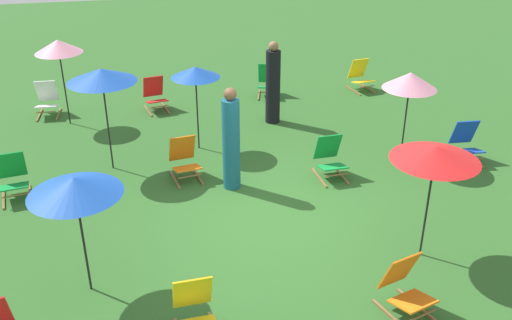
{
  "coord_description": "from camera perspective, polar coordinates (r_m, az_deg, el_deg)",
  "views": [
    {
      "loc": [
        -2.05,
        -7.77,
        5.09
      ],
      "look_at": [
        0.0,
        1.2,
        0.5
      ],
      "focal_mm": 39.76,
      "sensor_mm": 36.0,
      "label": 1
    }
  ],
  "objects": [
    {
      "name": "umbrella_5",
      "position": [
        11.13,
        15.25,
        7.7
      ],
      "size": [
        1.03,
        1.03,
        1.84
      ],
      "color": "black",
      "rests_on": "ground"
    },
    {
      "name": "deckchair_10",
      "position": [
        10.84,
        -23.25,
        -1.65
      ],
      "size": [
        0.59,
        0.82,
        0.83
      ],
      "rotation": [
        0.0,
        0.0,
        0.16
      ],
      "color": "olive",
      "rests_on": "ground"
    },
    {
      "name": "ground_plane",
      "position": [
        9.52,
        1.62,
        -5.85
      ],
      "size": [
        40.0,
        40.0,
        0.0
      ],
      "primitive_type": "plane",
      "color": "#2D6026"
    },
    {
      "name": "umbrella_2",
      "position": [
        7.47,
        -17.79,
        -2.53
      ],
      "size": [
        1.21,
        1.21,
        1.74
      ],
      "color": "black",
      "rests_on": "ground"
    },
    {
      "name": "deckchair_5",
      "position": [
        14.79,
        1.16,
        7.89
      ],
      "size": [
        0.66,
        0.86,
        0.83
      ],
      "rotation": [
        0.0,
        0.0,
        -0.27
      ],
      "color": "olive",
      "rests_on": "ground"
    },
    {
      "name": "deckchair_1",
      "position": [
        10.66,
        -7.19,
        0.01
      ],
      "size": [
        0.58,
        0.82,
        0.83
      ],
      "rotation": [
        0.0,
        0.0,
        0.15
      ],
      "color": "olive",
      "rests_on": "ground"
    },
    {
      "name": "deckchair_7",
      "position": [
        14.39,
        -20.29,
        5.68
      ],
      "size": [
        0.52,
        0.79,
        0.83
      ],
      "rotation": [
        0.0,
        0.0,
        -0.06
      ],
      "color": "olive",
      "rests_on": "ground"
    },
    {
      "name": "deckchair_2",
      "position": [
        7.7,
        14.79,
        -12.36
      ],
      "size": [
        0.67,
        0.86,
        0.83
      ],
      "rotation": [
        0.0,
        0.0,
        0.29
      ],
      "color": "olive",
      "rests_on": "ground"
    },
    {
      "name": "deckchair_3",
      "position": [
        12.0,
        20.38,
        1.59
      ],
      "size": [
        0.53,
        0.79,
        0.83
      ],
      "rotation": [
        0.0,
        0.0,
        -0.08
      ],
      "color": "olive",
      "rests_on": "ground"
    },
    {
      "name": "person_1",
      "position": [
        10.04,
        -2.52,
        1.86
      ],
      "size": [
        0.4,
        0.4,
        1.91
      ],
      "rotation": [
        0.0,
        0.0,
        3.47
      ],
      "color": "#195972",
      "rests_on": "ground"
    },
    {
      "name": "umbrella_1",
      "position": [
        8.18,
        17.61,
        0.62
      ],
      "size": [
        1.25,
        1.25,
        1.8
      ],
      "color": "black",
      "rests_on": "ground"
    },
    {
      "name": "umbrella_0",
      "position": [
        10.74,
        -15.28,
        8.2
      ],
      "size": [
        1.27,
        1.27,
        2.01
      ],
      "color": "black",
      "rests_on": "ground"
    },
    {
      "name": "person_0",
      "position": [
        12.93,
        1.72,
        7.56
      ],
      "size": [
        0.44,
        0.44,
        1.89
      ],
      "rotation": [
        0.0,
        0.0,
        3.56
      ],
      "color": "black",
      "rests_on": "ground"
    },
    {
      "name": "deckchair_8",
      "position": [
        7.16,
        -6.16,
        -14.95
      ],
      "size": [
        0.5,
        0.77,
        0.83
      ],
      "rotation": [
        0.0,
        0.0,
        0.03
      ],
      "color": "olive",
      "rests_on": "ground"
    },
    {
      "name": "umbrella_4",
      "position": [
        13.26,
        -19.29,
        10.72
      ],
      "size": [
        1.03,
        1.03,
        1.96
      ],
      "color": "black",
      "rests_on": "ground"
    },
    {
      "name": "deckchair_6",
      "position": [
        10.72,
        7.45,
        0.15
      ],
      "size": [
        0.5,
        0.78,
        0.83
      ],
      "rotation": [
        0.0,
        0.0,
        0.04
      ],
      "color": "olive",
      "rests_on": "ground"
    },
    {
      "name": "umbrella_3",
      "position": [
        11.38,
        -6.12,
        8.76
      ],
      "size": [
        0.98,
        0.98,
        1.77
      ],
      "color": "black",
      "rests_on": "ground"
    },
    {
      "name": "deckchair_11",
      "position": [
        14.03,
        -10.11,
        6.43
      ],
      "size": [
        0.6,
        0.83,
        0.83
      ],
      "rotation": [
        0.0,
        0.0,
        0.18
      ],
      "color": "olive",
      "rests_on": "ground"
    },
    {
      "name": "deckchair_9",
      "position": [
        15.45,
        10.47,
        8.27
      ],
      "size": [
        0.58,
        0.82,
        0.83
      ],
      "rotation": [
        0.0,
        0.0,
        0.15
      ],
      "color": "olive",
      "rests_on": "ground"
    }
  ]
}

